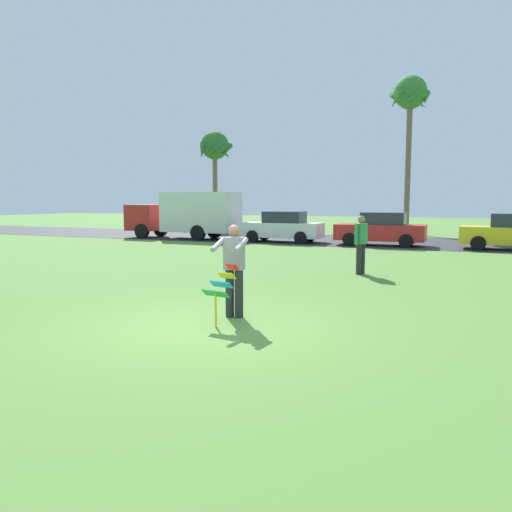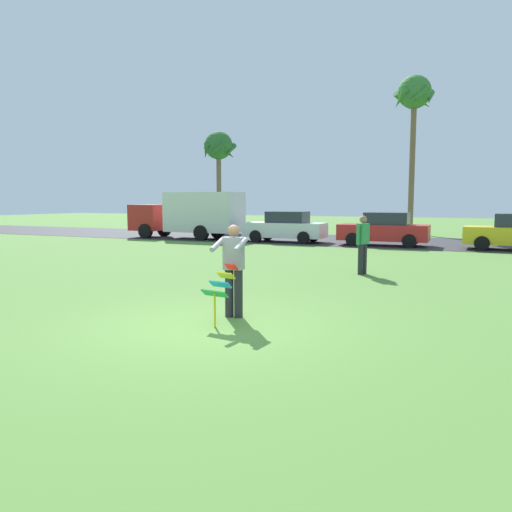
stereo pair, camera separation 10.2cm
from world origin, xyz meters
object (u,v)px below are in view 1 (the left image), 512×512
(person_kite_flyer, at_px, (234,267))
(parked_truck_red_cab, at_px, (188,214))
(parked_car_white, at_px, (282,227))
(palm_tree_right_near, at_px, (410,100))
(palm_tree_left_near, at_px, (215,149))
(person_walker_near, at_px, (361,243))
(kite_held, at_px, (221,286))
(parked_car_red, at_px, (381,230))

(person_kite_flyer, bearing_deg, parked_truck_red_cab, 123.87)
(parked_car_white, xyz_separation_m, palm_tree_right_near, (5.01, 9.66, 7.76))
(palm_tree_left_near, relative_size, person_walker_near, 4.24)
(parked_car_white, distance_m, palm_tree_right_near, 13.37)
(person_kite_flyer, xyz_separation_m, palm_tree_left_near, (-14.28, 25.71, 5.05))
(kite_held, height_order, person_walker_near, person_walker_near)
(person_walker_near, bearing_deg, kite_held, -97.23)
(parked_truck_red_cab, relative_size, palm_tree_right_near, 0.67)
(parked_car_white, relative_size, person_walker_near, 2.44)
(person_kite_flyer, distance_m, parked_car_red, 16.36)
(kite_held, xyz_separation_m, person_walker_near, (0.90, 7.10, 0.24))
(kite_held, bearing_deg, person_walker_near, 82.77)
(parked_car_red, relative_size, palm_tree_left_near, 0.58)
(person_kite_flyer, relative_size, parked_car_white, 0.41)
(palm_tree_left_near, distance_m, palm_tree_right_near, 14.26)
(parked_truck_red_cab, height_order, parked_car_white, parked_truck_red_cab)
(parked_car_white, relative_size, palm_tree_left_near, 0.58)
(palm_tree_left_near, height_order, person_walker_near, palm_tree_left_near)
(palm_tree_left_near, bearing_deg, person_walker_near, -51.57)
(kite_held, xyz_separation_m, parked_car_white, (-5.33, 16.96, 0.08))
(person_kite_flyer, bearing_deg, palm_tree_right_near, 90.56)
(person_kite_flyer, relative_size, palm_tree_left_near, 0.24)
(parked_truck_red_cab, height_order, person_walker_near, parked_truck_red_cab)
(parked_truck_red_cab, bearing_deg, palm_tree_left_near, 109.47)
(parked_truck_red_cab, xyz_separation_m, person_walker_near, (11.94, -9.86, -0.48))
(parked_car_red, distance_m, palm_tree_left_near, 17.70)
(kite_held, distance_m, palm_tree_left_near, 30.44)
(kite_held, xyz_separation_m, parked_car_red, (-0.25, 16.96, 0.08))
(kite_held, relative_size, palm_tree_right_near, 0.10)
(kite_held, bearing_deg, palm_tree_left_near, 118.59)
(kite_held, xyz_separation_m, palm_tree_right_near, (-0.31, 26.62, 7.84))
(parked_car_white, height_order, person_walker_near, person_walker_near)
(parked_truck_red_cab, xyz_separation_m, palm_tree_left_near, (-3.31, 9.35, 4.59))
(parked_truck_red_cab, distance_m, parked_car_red, 10.80)
(parked_truck_red_cab, relative_size, parked_car_white, 1.59)
(kite_held, height_order, palm_tree_left_near, palm_tree_left_near)
(parked_car_red, bearing_deg, person_kite_flyer, -89.31)
(parked_truck_red_cab, bearing_deg, kite_held, -56.95)
(parked_car_red, relative_size, palm_tree_right_near, 0.42)
(parked_car_red, xyz_separation_m, person_walker_near, (1.16, -9.86, 0.16))
(parked_car_white, relative_size, parked_car_red, 1.00)
(parked_car_red, bearing_deg, palm_tree_left_near, 146.42)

